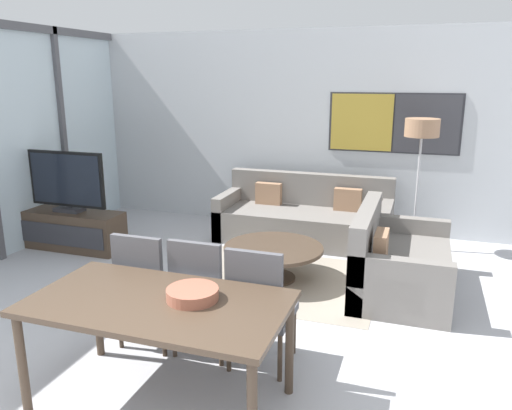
{
  "coord_description": "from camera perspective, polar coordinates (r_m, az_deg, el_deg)",
  "views": [
    {
      "loc": [
        1.51,
        -1.83,
        2.17
      ],
      "look_at": [
        0.01,
        2.61,
        0.95
      ],
      "focal_mm": 35.0,
      "sensor_mm": 36.0,
      "label": 1
    }
  ],
  "objects": [
    {
      "name": "dining_chair_left",
      "position": [
        4.16,
        -12.4,
        -9.01
      ],
      "size": [
        0.46,
        0.46,
        0.98
      ],
      "color": "#4C4C51",
      "rests_on": "ground_plane"
    },
    {
      "name": "wall_back",
      "position": [
        7.22,
        6.91,
        8.4
      ],
      "size": [
        7.6,
        0.09,
        2.8
      ],
      "color": "silver",
      "rests_on": "ground_plane"
    },
    {
      "name": "floor_lamp",
      "position": [
        6.46,
        18.4,
        7.53
      ],
      "size": [
        0.41,
        0.41,
        1.67
      ],
      "color": "#2D2D33",
      "rests_on": "ground_plane"
    },
    {
      "name": "coffee_table",
      "position": [
        5.45,
        2.0,
        -5.68
      ],
      "size": [
        1.08,
        1.08,
        0.38
      ],
      "color": "#423326",
      "rests_on": "ground_plane"
    },
    {
      "name": "sofa_main",
      "position": [
        6.81,
        5.6,
        -1.64
      ],
      "size": [
        2.29,
        0.93,
        0.86
      ],
      "color": "slate",
      "rests_on": "ground_plane"
    },
    {
      "name": "sofa_side",
      "position": [
        5.38,
        15.48,
        -6.58
      ],
      "size": [
        0.93,
        1.55,
        0.86
      ],
      "rotation": [
        0.0,
        0.0,
        1.57
      ],
      "color": "slate",
      "rests_on": "ground_plane"
    },
    {
      "name": "dining_chair_centre",
      "position": [
        3.96,
        -6.19,
        -9.97
      ],
      "size": [
        0.46,
        0.46,
        0.98
      ],
      "color": "#4C4C51",
      "rests_on": "ground_plane"
    },
    {
      "name": "television",
      "position": [
        6.71,
        -20.83,
        2.47
      ],
      "size": [
        1.08,
        0.2,
        0.77
      ],
      "color": "#2D2D33",
      "rests_on": "tv_console"
    },
    {
      "name": "area_rug",
      "position": [
        5.55,
        1.98,
        -8.4
      ],
      "size": [
        2.25,
        1.66,
        0.01
      ],
      "color": "gray",
      "rests_on": "ground_plane"
    },
    {
      "name": "dining_chair_right",
      "position": [
        3.76,
        0.3,
        -11.3
      ],
      "size": [
        0.46,
        0.46,
        0.98
      ],
      "color": "#4C4C51",
      "rests_on": "ground_plane"
    },
    {
      "name": "dining_table",
      "position": [
        3.36,
        -11.1,
        -11.81
      ],
      "size": [
        1.68,
        0.91,
        0.76
      ],
      "color": "#423326",
      "rests_on": "ground_plane"
    },
    {
      "name": "fruit_bowl",
      "position": [
        3.29,
        -7.27,
        -9.97
      ],
      "size": [
        0.34,
        0.34,
        0.08
      ],
      "color": "#995642",
      "rests_on": "dining_table"
    },
    {
      "name": "tv_console",
      "position": [
        6.85,
        -20.36,
        -2.67
      ],
      "size": [
        1.39,
        0.45,
        0.49
      ],
      "color": "#423326",
      "rests_on": "ground_plane"
    }
  ]
}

